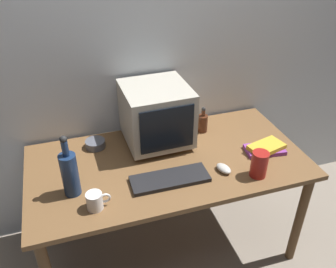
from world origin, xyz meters
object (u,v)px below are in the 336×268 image
object	(u,v)px
book_stack	(265,148)
mug	(95,201)
bottle_short	(203,122)
metal_canister	(259,164)
crt_monitor	(156,115)
computer_mouse	(224,169)
keyboard	(170,179)
bottle_tall	(70,173)
cd_spindle	(95,144)

from	to	relation	value
book_stack	mug	distance (m)	1.04
bottle_short	metal_canister	distance (m)	0.52
crt_monitor	computer_mouse	bearing A→B (deg)	-55.78
computer_mouse	metal_canister	xyz separation A→B (m)	(0.16, -0.09, 0.06)
keyboard	metal_canister	bearing A→B (deg)	-11.35
crt_monitor	bottle_tall	xyz separation A→B (m)	(-0.54, -0.32, -0.06)
computer_mouse	bottle_short	world-z (taller)	bottle_short
keyboard	book_stack	distance (m)	0.63
computer_mouse	bottle_tall	size ratio (longest dim) A/B	0.29
keyboard	crt_monitor	bearing A→B (deg)	85.15
mug	cd_spindle	world-z (taller)	mug
computer_mouse	bottle_short	xyz separation A→B (m)	(0.05, 0.42, 0.05)
cd_spindle	bottle_tall	bearing A→B (deg)	-114.01
mug	cd_spindle	bearing A→B (deg)	82.12
keyboard	metal_canister	world-z (taller)	metal_canister
bottle_short	bottle_tall	bearing A→B (deg)	-158.05
bottle_tall	book_stack	bearing A→B (deg)	0.78
computer_mouse	bottle_tall	xyz separation A→B (m)	(-0.81, 0.08, 0.11)
computer_mouse	crt_monitor	bearing A→B (deg)	107.72
keyboard	metal_canister	size ratio (longest dim) A/B	2.80
bottle_short	book_stack	world-z (taller)	bottle_short
bottle_short	book_stack	size ratio (longest dim) A/B	0.72
metal_canister	computer_mouse	bearing A→B (deg)	151.27
metal_canister	keyboard	bearing A→B (deg)	167.67
cd_spindle	keyboard	bearing A→B (deg)	-52.83
bottle_tall	bottle_short	size ratio (longest dim) A/B	1.97
crt_monitor	book_stack	size ratio (longest dim) A/B	1.63
bottle_tall	cd_spindle	world-z (taller)	bottle_tall
mug	metal_canister	world-z (taller)	metal_canister
bottle_short	metal_canister	bearing A→B (deg)	-77.37
computer_mouse	cd_spindle	distance (m)	0.78
bottle_tall	cd_spindle	size ratio (longest dim) A/B	2.89
crt_monitor	cd_spindle	size ratio (longest dim) A/B	3.30
mug	metal_canister	xyz separation A→B (m)	(0.88, -0.02, 0.03)
keyboard	mug	xyz separation A→B (m)	(-0.41, -0.08, 0.03)
bottle_tall	mug	world-z (taller)	bottle_tall
computer_mouse	bottle_tall	bearing A→B (deg)	158.11
crt_monitor	cd_spindle	bearing A→B (deg)	171.14
bottle_short	mug	xyz separation A→B (m)	(-0.76, -0.49, -0.02)
keyboard	bottle_short	xyz separation A→B (m)	(0.36, 0.41, 0.05)
bottle_tall	bottle_short	world-z (taller)	bottle_tall
bottle_tall	mug	size ratio (longest dim) A/B	2.89
bottle_short	mug	bearing A→B (deg)	-147.19
bottle_short	metal_canister	size ratio (longest dim) A/B	1.17
keyboard	computer_mouse	xyz separation A→B (m)	(0.31, -0.01, 0.01)
computer_mouse	mug	size ratio (longest dim) A/B	0.83
keyboard	bottle_tall	xyz separation A→B (m)	(-0.50, 0.06, 0.12)
crt_monitor	mug	world-z (taller)	crt_monitor
crt_monitor	bottle_short	distance (m)	0.34
crt_monitor	mug	xyz separation A→B (m)	(-0.44, -0.46, -0.15)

